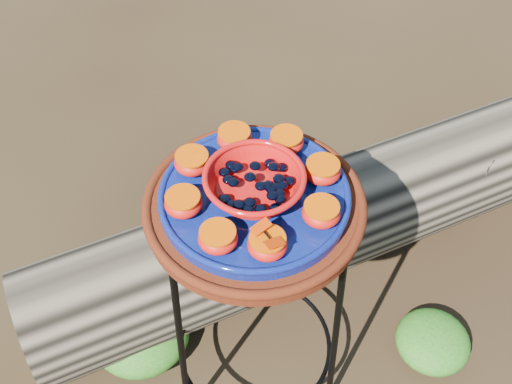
{
  "coord_description": "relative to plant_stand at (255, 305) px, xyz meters",
  "views": [
    {
      "loc": [
        -0.08,
        -0.82,
        1.7
      ],
      "look_at": [
        0.0,
        0.0,
        0.76
      ],
      "focal_mm": 45.0,
      "sensor_mm": 36.0,
      "label": 1
    }
  ],
  "objects": [
    {
      "name": "foliage_right",
      "position": [
        0.51,
        0.01,
        -0.3
      ],
      "size": [
        0.21,
        0.21,
        0.11
      ],
      "primitive_type": "ellipsoid",
      "color": "#1C5616",
      "rests_on": "ground"
    },
    {
      "name": "glass_gems",
      "position": [
        0.0,
        0.0,
        0.47
      ],
      "size": [
        0.15,
        0.15,
        0.02
      ],
      "primitive_type": null,
      "color": "black",
      "rests_on": "red_bowl"
    },
    {
      "name": "orange_half_7",
      "position": [
        -0.08,
        -0.12,
        0.43
      ],
      "size": [
        0.07,
        0.07,
        0.04
      ],
      "primitive_type": "ellipsoid",
      "color": "red",
      "rests_on": "cobalt_plate"
    },
    {
      "name": "orange_half_6",
      "position": [
        -0.14,
        -0.03,
        0.43
      ],
      "size": [
        0.07,
        0.07,
        0.04
      ],
      "primitive_type": "ellipsoid",
      "color": "red",
      "rests_on": "cobalt_plate"
    },
    {
      "name": "terracotta_saucer",
      "position": [
        0.0,
        0.0,
        0.37
      ],
      "size": [
        0.44,
        0.44,
        0.04
      ],
      "primitive_type": "cylinder",
      "color": "#430E08",
      "rests_on": "plant_stand"
    },
    {
      "name": "foliage_back",
      "position": [
        -0.14,
        0.61,
        -0.27
      ],
      "size": [
        0.31,
        0.31,
        0.16
      ],
      "primitive_type": "ellipsoid",
      "color": "#1C5616",
      "rests_on": "ground"
    },
    {
      "name": "orange_half_5",
      "position": [
        -0.12,
        0.08,
        0.43
      ],
      "size": [
        0.07,
        0.07,
        0.04
      ],
      "primitive_type": "ellipsoid",
      "color": "red",
      "rests_on": "cobalt_plate"
    },
    {
      "name": "plant_stand",
      "position": [
        0.0,
        0.0,
        0.0
      ],
      "size": [
        0.44,
        0.44,
        0.7
      ],
      "primitive_type": null,
      "color": "black",
      "rests_on": "ground"
    },
    {
      "name": "orange_half_3",
      "position": [
        0.08,
        0.12,
        0.43
      ],
      "size": [
        0.07,
        0.07,
        0.04
      ],
      "primitive_type": "ellipsoid",
      "color": "red",
      "rests_on": "cobalt_plate"
    },
    {
      "name": "red_bowl",
      "position": [
        0.0,
        0.0,
        0.44
      ],
      "size": [
        0.19,
        0.19,
        0.05
      ],
      "primitive_type": null,
      "color": "red",
      "rests_on": "cobalt_plate"
    },
    {
      "name": "butterfly",
      "position": [
        0.01,
        -0.14,
        0.46
      ],
      "size": [
        0.09,
        0.08,
        0.01
      ],
      "primitive_type": null,
      "rotation": [
        0.0,
        0.0,
        0.48
      ],
      "color": "#BD2C00",
      "rests_on": "orange_half_0"
    },
    {
      "name": "ground",
      "position": [
        0.0,
        0.0,
        -0.35
      ],
      "size": [
        60.0,
        60.0,
        0.0
      ],
      "primitive_type": "plane",
      "color": "black"
    },
    {
      "name": "driftwood_log",
      "position": [
        0.23,
        0.38,
        -0.18
      ],
      "size": [
        1.84,
        1.04,
        0.34
      ],
      "primitive_type": null,
      "rotation": [
        0.0,
        0.0,
        0.34
      ],
      "color": "black",
      "rests_on": "ground"
    },
    {
      "name": "foliage_left",
      "position": [
        -0.32,
        0.11,
        -0.28
      ],
      "size": [
        0.28,
        0.28,
        0.14
      ],
      "primitive_type": "ellipsoid",
      "color": "#1C5616",
      "rests_on": "ground"
    },
    {
      "name": "orange_half_2",
      "position": [
        0.14,
        0.03,
        0.43
      ],
      "size": [
        0.07,
        0.07,
        0.04
      ],
      "primitive_type": "ellipsoid",
      "color": "red",
      "rests_on": "cobalt_plate"
    },
    {
      "name": "orange_half_1",
      "position": [
        0.12,
        -0.08,
        0.43
      ],
      "size": [
        0.07,
        0.07,
        0.04
      ],
      "primitive_type": "ellipsoid",
      "color": "red",
      "rests_on": "cobalt_plate"
    },
    {
      "name": "orange_half_4",
      "position": [
        -0.03,
        0.14,
        0.43
      ],
      "size": [
        0.07,
        0.07,
        0.04
      ],
      "primitive_type": "ellipsoid",
      "color": "red",
      "rests_on": "cobalt_plate"
    },
    {
      "name": "cobalt_plate",
      "position": [
        0.0,
        0.0,
        0.4
      ],
      "size": [
        0.37,
        0.37,
        0.02
      ],
      "primitive_type": "cylinder",
      "color": "#02034E",
      "rests_on": "terracotta_saucer"
    },
    {
      "name": "orange_half_0",
      "position": [
        0.01,
        -0.14,
        0.43
      ],
      "size": [
        0.07,
        0.07,
        0.04
      ],
      "primitive_type": "ellipsoid",
      "color": "red",
      "rests_on": "cobalt_plate"
    }
  ]
}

